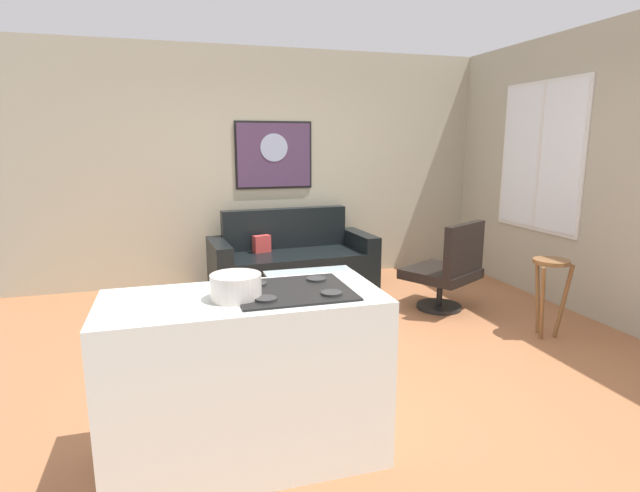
{
  "coord_description": "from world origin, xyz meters",
  "views": [
    {
      "loc": [
        -1.28,
        -3.72,
        1.7
      ],
      "look_at": [
        0.09,
        0.9,
        0.7
      ],
      "focal_mm": 28.12,
      "sensor_mm": 36.0,
      "label": 1
    }
  ],
  "objects_px": {
    "coffee_table": "(313,279)",
    "mixing_bowl": "(236,287)",
    "wall_painting": "(274,155)",
    "armchair": "(448,269)",
    "bar_stool": "(550,279)",
    "couch": "(292,263)"
  },
  "relations": [
    {
      "from": "coffee_table",
      "to": "armchair",
      "type": "bearing_deg",
      "value": -7.59
    },
    {
      "from": "bar_stool",
      "to": "mixing_bowl",
      "type": "height_order",
      "value": "mixing_bowl"
    },
    {
      "from": "wall_painting",
      "to": "bar_stool",
      "type": "bearing_deg",
      "value": -54.14
    },
    {
      "from": "armchair",
      "to": "wall_painting",
      "type": "relative_size",
      "value": 0.98
    },
    {
      "from": "mixing_bowl",
      "to": "coffee_table",
      "type": "bearing_deg",
      "value": 64.6
    },
    {
      "from": "couch",
      "to": "mixing_bowl",
      "type": "relative_size",
      "value": 7.55
    },
    {
      "from": "bar_stool",
      "to": "mixing_bowl",
      "type": "relative_size",
      "value": 2.74
    },
    {
      "from": "mixing_bowl",
      "to": "armchair",
      "type": "bearing_deg",
      "value": 38.93
    },
    {
      "from": "coffee_table",
      "to": "armchair",
      "type": "height_order",
      "value": "armchair"
    },
    {
      "from": "armchair",
      "to": "mixing_bowl",
      "type": "relative_size",
      "value": 3.6
    },
    {
      "from": "couch",
      "to": "wall_painting",
      "type": "relative_size",
      "value": 2.05
    },
    {
      "from": "armchair",
      "to": "mixing_bowl",
      "type": "distance_m",
      "value": 3.09
    },
    {
      "from": "bar_stool",
      "to": "coffee_table",
      "type": "bearing_deg",
      "value": 150.09
    },
    {
      "from": "bar_stool",
      "to": "couch",
      "type": "bearing_deg",
      "value": 130.09
    },
    {
      "from": "coffee_table",
      "to": "wall_painting",
      "type": "relative_size",
      "value": 0.93
    },
    {
      "from": "armchair",
      "to": "coffee_table",
      "type": "bearing_deg",
      "value": 172.41
    },
    {
      "from": "coffee_table",
      "to": "mixing_bowl",
      "type": "relative_size",
      "value": 3.44
    },
    {
      "from": "armchair",
      "to": "bar_stool",
      "type": "distance_m",
      "value": 1.0
    },
    {
      "from": "couch",
      "to": "armchair",
      "type": "bearing_deg",
      "value": -43.54
    },
    {
      "from": "bar_stool",
      "to": "armchair",
      "type": "bearing_deg",
      "value": 118.34
    },
    {
      "from": "mixing_bowl",
      "to": "wall_painting",
      "type": "distance_m",
      "value": 3.82
    },
    {
      "from": "armchair",
      "to": "bar_stool",
      "type": "bearing_deg",
      "value": -61.66
    }
  ]
}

